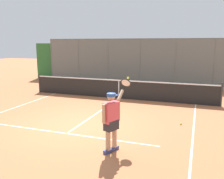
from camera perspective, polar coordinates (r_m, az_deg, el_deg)
ground_plane at (r=8.65m, az=-7.62°, el=-8.21°), size 60.00×60.00×0.00m
court_line_markings at (r=7.74m, az=-11.42°, el=-10.63°), size 7.55×9.62×0.01m
fence_backdrop at (r=17.39m, az=7.03°, el=6.02°), size 16.96×1.37×3.10m
tennis_net at (r=12.48m, az=1.61°, el=0.13°), size 9.70×0.09×1.07m
tennis_player at (r=6.32m, az=-0.10°, el=-6.68°), size 0.47×1.34×1.86m
tennis_ball_mid_court at (r=8.92m, az=15.78°, el=-7.71°), size 0.07×0.07×0.07m
tennis_ball_near_net at (r=9.73m, az=1.74°, el=-5.75°), size 0.07×0.07×0.07m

